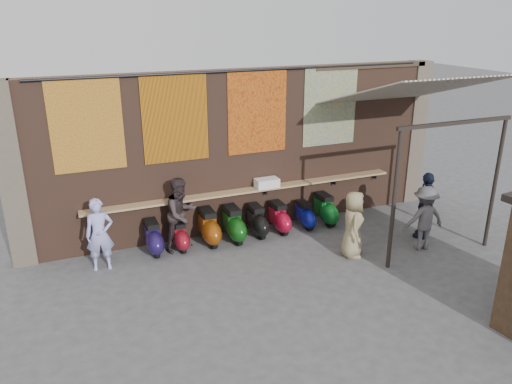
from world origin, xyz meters
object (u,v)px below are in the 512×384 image
(diner_left, at_px, (100,235))
(scooter_stool_1, at_px, (180,236))
(scooter_stool_3, at_px, (233,225))
(scooter_stool_4, at_px, (257,221))
(shopper_grey, at_px, (424,218))
(scooter_stool_7, at_px, (325,209))
(scooter_stool_0, at_px, (153,238))
(shelf_box, at_px, (267,183))
(diner_right, at_px, (181,214))
(shopper_navy, at_px, (426,205))
(scooter_stool_2, at_px, (209,227))
(shopper_tan, at_px, (353,224))
(scooter_stool_6, at_px, (305,215))
(scooter_stool_5, at_px, (279,218))

(diner_left, bearing_deg, scooter_stool_1, 12.64)
(scooter_stool_3, xyz_separation_m, scooter_stool_4, (0.63, 0.06, -0.04))
(shopper_grey, bearing_deg, scooter_stool_7, -50.42)
(scooter_stool_0, height_order, scooter_stool_3, scooter_stool_3)
(scooter_stool_0, distance_m, shopper_grey, 6.25)
(shelf_box, distance_m, diner_right, 2.33)
(scooter_stool_4, xyz_separation_m, shopper_navy, (3.76, -1.64, 0.45))
(scooter_stool_2, bearing_deg, shelf_box, 9.71)
(shelf_box, relative_size, diner_left, 0.36)
(diner_right, bearing_deg, shopper_tan, -54.42)
(scooter_stool_6, distance_m, shopper_tan, 1.88)
(scooter_stool_1, xyz_separation_m, diner_right, (0.06, 0.01, 0.54))
(scooter_stool_4, relative_size, shopper_tan, 0.52)
(scooter_stool_2, height_order, scooter_stool_6, scooter_stool_2)
(diner_right, bearing_deg, scooter_stool_2, -24.74)
(scooter_stool_4, distance_m, scooter_stool_5, 0.60)
(scooter_stool_0, height_order, shopper_grey, shopper_grey)
(scooter_stool_2, bearing_deg, scooter_stool_5, -0.58)
(scooter_stool_6, height_order, diner_left, diner_left)
(scooter_stool_0, relative_size, scooter_stool_7, 0.96)
(scooter_stool_5, relative_size, shopper_grey, 0.52)
(scooter_stool_5, height_order, scooter_stool_7, scooter_stool_7)
(scooter_stool_3, distance_m, scooter_stool_5, 1.24)
(scooter_stool_7, relative_size, shopper_tan, 0.54)
(shelf_box, distance_m, diner_left, 4.19)
(scooter_stool_4, height_order, diner_left, diner_left)
(scooter_stool_1, height_order, diner_left, diner_left)
(scooter_stool_5, bearing_deg, shopper_tan, -62.03)
(scooter_stool_4, relative_size, shopper_navy, 0.48)
(scooter_stool_0, distance_m, scooter_stool_2, 1.33)
(scooter_stool_7, xyz_separation_m, shopper_navy, (1.83, -1.63, 0.44))
(scooter_stool_4, distance_m, shopper_tan, 2.45)
(scooter_stool_4, distance_m, shopper_navy, 4.13)
(shelf_box, bearing_deg, scooter_stool_7, -10.85)
(scooter_stool_4, bearing_deg, shelf_box, 35.97)
(diner_left, bearing_deg, scooter_stool_3, 8.50)
(scooter_stool_2, bearing_deg, shopper_tan, -33.28)
(shopper_grey, bearing_deg, shopper_navy, -125.24)
(scooter_stool_4, height_order, shopper_tan, shopper_tan)
(scooter_stool_0, relative_size, shopper_tan, 0.52)
(scooter_stool_5, bearing_deg, diner_right, -179.93)
(scooter_stool_7, height_order, diner_left, diner_left)
(scooter_stool_2, height_order, shopper_tan, shopper_tan)
(scooter_stool_1, bearing_deg, diner_right, 4.59)
(scooter_stool_7, bearing_deg, scooter_stool_1, -179.85)
(scooter_stool_3, height_order, diner_right, diner_right)
(scooter_stool_1, relative_size, shopper_navy, 0.43)
(shelf_box, xyz_separation_m, shopper_navy, (3.37, -1.92, -0.41))
(scooter_stool_1, distance_m, scooter_stool_2, 0.72)
(scooter_stool_4, xyz_separation_m, diner_right, (-1.89, -0.02, 0.49))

